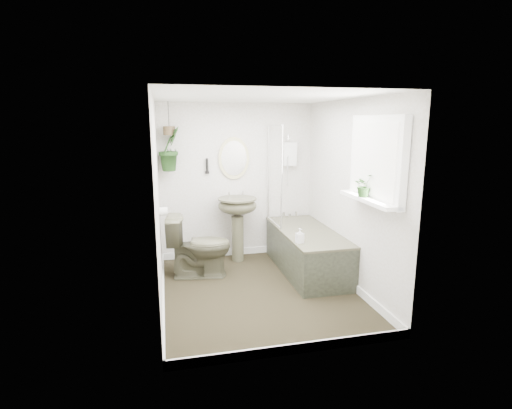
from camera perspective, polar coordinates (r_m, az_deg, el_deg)
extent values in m
cube|color=#292717|center=(5.01, 0.40, -12.29)|extent=(2.30, 2.80, 0.02)
cube|color=white|center=(4.58, 0.44, 15.23)|extent=(2.30, 2.80, 0.02)
cube|color=white|center=(6.02, -2.73, 3.34)|extent=(2.30, 0.02, 2.30)
cube|color=white|center=(3.34, 6.09, -3.70)|extent=(2.30, 0.02, 2.30)
cube|color=white|center=(4.54, -13.98, 0.17)|extent=(0.02, 2.80, 2.30)
cube|color=white|center=(5.05, 13.32, 1.38)|extent=(0.02, 2.80, 2.30)
cube|color=white|center=(4.99, 0.40, -11.67)|extent=(2.30, 2.80, 0.10)
cube|color=white|center=(6.10, 4.83, 7.21)|extent=(0.20, 0.10, 0.35)
ellipsoid|color=beige|center=(5.93, -3.17, 6.61)|extent=(0.46, 0.03, 0.62)
cylinder|color=black|center=(5.87, -7.00, 5.51)|extent=(0.04, 0.04, 0.22)
cylinder|color=white|center=(5.27, -13.12, -0.95)|extent=(0.11, 0.11, 0.11)
cube|color=white|center=(4.34, 16.90, 6.18)|extent=(0.08, 1.00, 0.90)
cube|color=white|center=(4.37, 15.77, 0.70)|extent=(0.18, 1.00, 0.04)
cube|color=white|center=(4.32, 16.37, 6.18)|extent=(0.01, 0.86, 0.76)
imported|color=#4C4B36|center=(5.37, -8.12, -5.86)|extent=(0.87, 0.57, 0.84)
imported|color=black|center=(4.38, 15.20, 2.66)|extent=(0.26, 0.24, 0.24)
imported|color=black|center=(5.71, -12.19, 7.79)|extent=(0.43, 0.43, 0.61)
imported|color=black|center=(4.90, 6.27, -4.44)|extent=(0.10, 0.10, 0.18)
cylinder|color=#4E3D26|center=(5.70, -12.30, 10.27)|extent=(0.16, 0.16, 0.12)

